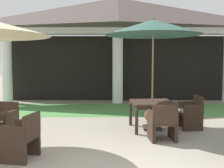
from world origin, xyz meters
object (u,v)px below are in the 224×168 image
patio_chair_mid_right_south (162,123)px  patio_chair_mid_right_east (190,113)px  patio_chair_near_foreground_north (2,122)px  patio_chair_near_foreground_east (22,137)px  terracotta_urn (148,115)px  patio_table_mid_right (152,105)px  patio_umbrella_mid_right (153,28)px

patio_chair_mid_right_south → patio_chair_mid_right_east: bearing=45.0°
patio_chair_near_foreground_north → patio_chair_mid_right_east: bearing=-155.4°
patio_chair_near_foreground_east → patio_chair_mid_right_south: patio_chair_near_foreground_east is taller
patio_chair_near_foreground_north → terracotta_urn: 4.02m
patio_table_mid_right → patio_umbrella_mid_right: bearing=-76.0°
patio_chair_near_foreground_east → patio_chair_mid_right_east: patio_chair_mid_right_east is taller
patio_chair_near_foreground_north → patio_table_mid_right: bearing=-152.9°
patio_chair_near_foreground_east → terracotta_urn: bearing=-28.2°
patio_umbrella_mid_right → patio_chair_mid_right_south: (0.08, -1.01, -2.16)m
patio_table_mid_right → patio_chair_near_foreground_east: bearing=-140.0°
patio_table_mid_right → patio_chair_mid_right_south: bearing=-85.4°
patio_umbrella_mid_right → patio_chair_mid_right_south: patio_umbrella_mid_right is taller
terracotta_urn → patio_chair_mid_right_east: bearing=-45.3°
patio_chair_near_foreground_north → patio_table_mid_right: (3.41, 0.97, 0.22)m
patio_chair_mid_right_south → terracotta_urn: patio_chair_mid_right_south is taller
patio_table_mid_right → patio_chair_mid_right_east: size_ratio=1.31×
patio_chair_near_foreground_east → patio_umbrella_mid_right: (2.60, 2.18, 2.15)m
patio_chair_near_foreground_east → terracotta_urn: (2.65, 3.23, -0.25)m
patio_chair_near_foreground_east → terracotta_urn: 4.18m
patio_chair_near_foreground_east → patio_table_mid_right: patio_chair_near_foreground_east is taller
patio_chair_mid_right_south → patio_chair_near_foreground_east: bearing=-161.0°
patio_chair_mid_right_south → patio_chair_mid_right_east: (0.93, 1.09, 0.01)m
patio_table_mid_right → patio_umbrella_mid_right: size_ratio=0.39×
patio_umbrella_mid_right → patio_chair_mid_right_east: size_ratio=3.34×
patio_chair_near_foreground_north → patio_chair_mid_right_south: (3.49, -0.03, -0.02)m
patio_umbrella_mid_right → patio_chair_mid_right_east: (1.01, 0.08, -2.14)m
patio_chair_mid_right_east → patio_umbrella_mid_right: bearing=90.0°
patio_chair_near_foreground_east → patio_umbrella_mid_right: bearing=-38.9°
patio_table_mid_right → patio_chair_mid_right_south: size_ratio=1.35×
patio_chair_near_foreground_east → patio_chair_mid_right_east: bearing=-46.8°
patio_chair_near_foreground_east → patio_umbrella_mid_right: 4.02m
patio_chair_mid_right_east → terracotta_urn: size_ratio=2.31×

